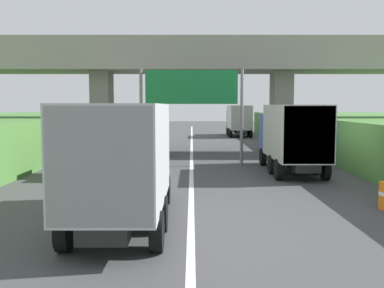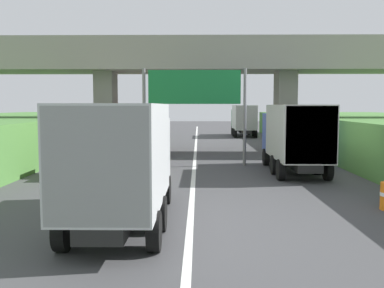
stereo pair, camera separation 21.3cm
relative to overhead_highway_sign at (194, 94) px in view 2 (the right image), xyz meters
name	(u,v)px [view 2 (the right image)]	position (x,y,z in m)	size (l,w,h in m)	color
lane_centre_stripe	(194,166)	(0.00, -0.36, -4.06)	(0.20, 95.31, 0.01)	white
overpass_bridge	(195,68)	(0.00, 6.56, 1.98)	(40.00, 4.80, 7.99)	gray
overhead_highway_sign	(194,94)	(0.00, 0.00, 0.00)	(5.88, 0.18, 5.49)	slate
truck_silver	(124,158)	(-1.86, -12.70, -2.13)	(2.44, 7.30, 3.44)	black
truck_green	(243,119)	(5.21, 24.10, -2.13)	(2.44, 7.30, 3.44)	black
truck_red	(124,127)	(-4.78, 4.60, -2.13)	(2.44, 7.30, 3.44)	black
truck_blue	(294,135)	(5.06, -2.76, -2.13)	(2.44, 7.30, 3.44)	black
car_yellow	(87,158)	(-5.24, -3.60, -3.21)	(1.86, 4.10, 1.72)	gold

